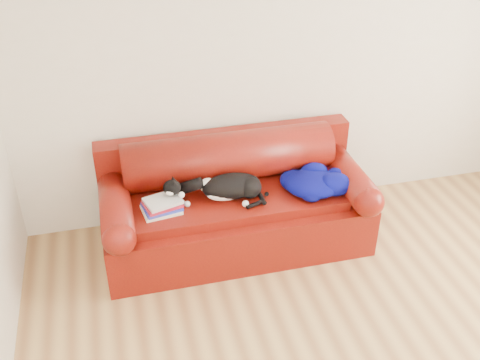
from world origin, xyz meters
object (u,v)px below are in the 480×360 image
at_px(book_stack, 162,206).
at_px(cat, 230,187).
at_px(sofa_base, 236,219).
at_px(blanket, 315,182).

relative_size(book_stack, cat, 0.49).
bearing_deg(sofa_base, blanket, -10.60).
xyz_separation_m(sofa_base, cat, (-0.06, -0.06, 0.35)).
bearing_deg(sofa_base, cat, -133.94).
distance_m(cat, blanket, 0.67).
bearing_deg(cat, sofa_base, 70.85).
height_order(sofa_base, book_stack, book_stack).
bearing_deg(book_stack, cat, 6.18).
bearing_deg(blanket, cat, 175.13).
height_order(sofa_base, blanket, blanket).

